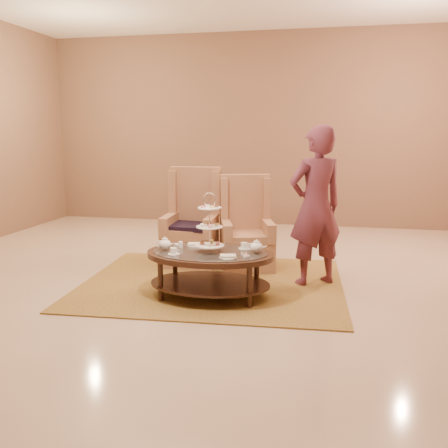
% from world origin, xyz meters
% --- Properties ---
extents(ground, '(8.00, 8.00, 0.00)m').
position_xyz_m(ground, '(0.00, 0.00, 0.00)').
color(ground, beige).
rests_on(ground, ground).
extents(ceiling, '(8.00, 8.00, 0.02)m').
position_xyz_m(ceiling, '(0.00, 0.00, 0.00)').
color(ceiling, white).
rests_on(ceiling, ground).
extents(wall_back, '(8.00, 0.04, 3.50)m').
position_xyz_m(wall_back, '(0.00, 4.00, 1.75)').
color(wall_back, brown).
rests_on(wall_back, ground).
extents(rug, '(3.07, 2.61, 0.02)m').
position_xyz_m(rug, '(0.03, 0.10, 0.01)').
color(rug, '#A88A3B').
rests_on(rug, ground).
extents(tea_table, '(1.34, 0.93, 1.12)m').
position_xyz_m(tea_table, '(0.12, -0.38, 0.41)').
color(tea_table, black).
rests_on(tea_table, ground).
extents(armchair_left, '(0.71, 0.73, 1.26)m').
position_xyz_m(armchair_left, '(-0.44, 0.95, 0.43)').
color(armchair_left, '#B07752').
rests_on(armchair_left, ground).
extents(armchair_right, '(0.80, 0.81, 1.18)m').
position_xyz_m(armchair_right, '(0.29, 0.89, 0.40)').
color(armchair_right, '#B07752').
rests_on(armchair_right, ground).
extents(person, '(0.79, 0.72, 1.80)m').
position_xyz_m(person, '(1.17, 0.32, 0.90)').
color(person, brown).
rests_on(person, ground).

